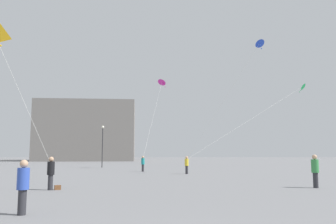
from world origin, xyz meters
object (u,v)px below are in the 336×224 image
(kite_cobalt_diamond, at_px, (258,45))
(lamppost_east, at_px, (103,140))
(person_in_green, at_px, (315,170))
(person_in_black, at_px, (51,172))
(kite_emerald_diamond, at_px, (300,88))
(building_centre_hall, at_px, (88,132))
(person_in_yellow, at_px, (187,164))
(kite_magenta_diamond, at_px, (162,83))
(person_in_teal, at_px, (143,163))
(handbag_beside_flyer, at_px, (58,187))
(person_in_blue, at_px, (23,184))

(kite_cobalt_diamond, bearing_deg, lamppost_east, 137.83)
(person_in_green, bearing_deg, person_in_black, -28.78)
(person_in_green, distance_m, lamppost_east, 31.20)
(person_in_black, height_order, kite_emerald_diamond, kite_emerald_diamond)
(kite_cobalt_diamond, relative_size, building_centre_hall, 0.45)
(person_in_yellow, distance_m, kite_magenta_diamond, 14.68)
(person_in_teal, height_order, handbag_beside_flyer, person_in_teal)
(kite_cobalt_diamond, distance_m, handbag_beside_flyer, 21.88)
(kite_cobalt_diamond, xyz_separation_m, lamppost_east, (-16.63, 15.07, -8.00))
(person_in_blue, xyz_separation_m, person_in_green, (12.58, 8.07, 0.07))
(person_in_teal, bearing_deg, kite_magenta_diamond, -156.45)
(kite_emerald_diamond, bearing_deg, person_in_teal, -171.40)
(person_in_black, bearing_deg, person_in_blue, -26.64)
(lamppost_east, bearing_deg, person_in_green, -58.40)
(person_in_black, xyz_separation_m, building_centre_hall, (-12.88, 67.33, 6.11))
(person_in_black, relative_size, person_in_yellow, 1.06)
(person_in_blue, bearing_deg, lamppost_east, 40.82)
(person_in_green, xyz_separation_m, building_centre_hall, (-26.93, 66.41, 6.05))
(person_in_blue, height_order, kite_emerald_diamond, kite_emerald_diamond)
(kite_cobalt_diamond, bearing_deg, person_in_green, -91.73)
(kite_emerald_diamond, bearing_deg, person_in_blue, -125.80)
(person_in_black, distance_m, building_centre_hall, 68.82)
(person_in_black, distance_m, kite_magenta_diamond, 26.62)
(person_in_teal, distance_m, kite_emerald_diamond, 19.50)
(kite_cobalt_diamond, bearing_deg, kite_magenta_diamond, 126.78)
(person_in_blue, xyz_separation_m, person_in_yellow, (6.39, 20.56, -0.04))
(person_in_teal, distance_m, person_in_green, 19.55)
(person_in_green, height_order, handbag_beside_flyer, person_in_green)
(person_in_teal, relative_size, handbag_beside_flyer, 4.93)
(person_in_teal, xyz_separation_m, handbag_beside_flyer, (-3.32, -17.39, -0.74))
(kite_cobalt_diamond, xyz_separation_m, handbag_beside_flyer, (-14.04, -12.24, -11.49))
(lamppost_east, bearing_deg, person_in_yellow, -54.17)
(kite_magenta_diamond, distance_m, handbag_beside_flyer, 26.77)
(building_centre_hall, relative_size, handbag_beside_flyer, 74.58)
(person_in_black, xyz_separation_m, person_in_blue, (1.47, -7.14, -0.01))
(person_in_teal, bearing_deg, lamppost_east, -110.15)
(person_in_black, bearing_deg, person_in_green, 55.51)
(handbag_beside_flyer, bearing_deg, person_in_blue, -81.24)
(person_in_yellow, xyz_separation_m, lamppost_east, (-10.10, 13.99, 2.73))
(person_in_black, xyz_separation_m, lamppost_east, (-2.24, 27.41, 2.68))
(person_in_green, bearing_deg, kite_magenta_diamond, -102.43)
(kite_emerald_diamond, bearing_deg, lamppost_east, 162.72)
(person_in_yellow, bearing_deg, person_in_green, 136.40)
(handbag_beside_flyer, bearing_deg, person_in_black, -164.05)
(person_in_yellow, relative_size, kite_cobalt_diamond, 0.15)
(person_in_yellow, bearing_deg, kite_emerald_diamond, -133.13)
(person_in_green, relative_size, kite_cobalt_diamond, 0.17)
(person_in_black, relative_size, kite_emerald_diamond, 0.12)
(person_in_blue, height_order, building_centre_hall, building_centre_hall)
(kite_magenta_diamond, bearing_deg, person_in_green, -69.89)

